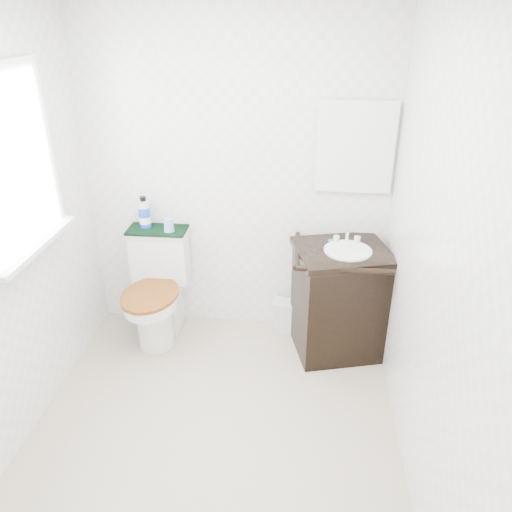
% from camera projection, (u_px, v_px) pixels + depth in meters
% --- Properties ---
extents(floor, '(2.40, 2.40, 0.00)m').
position_uv_depth(floor, '(214.00, 431.00, 3.01)').
color(floor, beige).
rests_on(floor, ground).
extents(wall_back, '(2.40, 0.00, 2.40)m').
position_uv_depth(wall_back, '(236.00, 179.00, 3.55)').
color(wall_back, white).
rests_on(wall_back, ground).
extents(wall_front, '(2.40, 0.00, 2.40)m').
position_uv_depth(wall_front, '(125.00, 439.00, 1.41)').
color(wall_front, white).
rests_on(wall_front, ground).
extents(wall_right, '(0.00, 2.40, 2.40)m').
position_uv_depth(wall_right, '(431.00, 263.00, 2.38)').
color(wall_right, white).
rests_on(wall_right, ground).
extents(window, '(0.02, 0.70, 0.90)m').
position_uv_depth(window, '(11.00, 164.00, 2.63)').
color(window, white).
rests_on(window, wall_left).
extents(mirror, '(0.50, 0.02, 0.60)m').
position_uv_depth(mirror, '(355.00, 148.00, 3.34)').
color(mirror, silver).
rests_on(mirror, wall_back).
extents(toilet, '(0.44, 0.65, 0.82)m').
position_uv_depth(toilet, '(158.00, 293.00, 3.76)').
color(toilet, white).
rests_on(toilet, floor).
extents(vanity, '(0.74, 0.67, 0.92)m').
position_uv_depth(vanity, '(339.00, 298.00, 3.56)').
color(vanity, black).
rests_on(vanity, floor).
extents(trash_bin, '(0.20, 0.17, 0.26)m').
position_uv_depth(trash_bin, '(285.00, 315.00, 3.90)').
color(trash_bin, silver).
rests_on(trash_bin, floor).
extents(towel, '(0.43, 0.22, 0.02)m').
position_uv_depth(towel, '(157.00, 230.00, 3.66)').
color(towel, black).
rests_on(towel, toilet).
extents(mouthwash_bottle, '(0.08, 0.08, 0.24)m').
position_uv_depth(mouthwash_bottle, '(144.00, 213.00, 3.64)').
color(mouthwash_bottle, blue).
rests_on(mouthwash_bottle, towel).
extents(cup, '(0.08, 0.08, 0.10)m').
position_uv_depth(cup, '(169.00, 225.00, 3.60)').
color(cup, '#80A2D1').
rests_on(cup, towel).
extents(soap_bar, '(0.06, 0.04, 0.02)m').
position_uv_depth(soap_bar, '(332.00, 240.00, 3.49)').
color(soap_bar, '#1B7B83').
rests_on(soap_bar, vanity).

